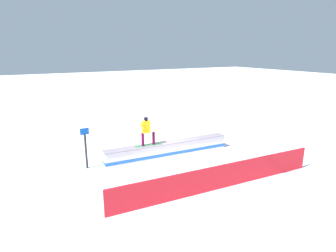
# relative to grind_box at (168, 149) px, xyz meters

# --- Properties ---
(ground_plane) EXTENTS (120.00, 120.00, 0.00)m
(ground_plane) POSITION_rel_grind_box_xyz_m (0.00, 0.00, -0.33)
(ground_plane) COLOR white
(grind_box) EXTENTS (6.87, 1.05, 0.73)m
(grind_box) POSITION_rel_grind_box_xyz_m (0.00, 0.00, 0.00)
(grind_box) COLOR white
(grind_box) RESTS_ON ground_plane
(snowboarder) EXTENTS (1.43, 0.50, 1.49)m
(snowboarder) POSITION_rel_grind_box_xyz_m (1.19, -0.08, 1.22)
(snowboarder) COLOR #3A8652
(snowboarder) RESTS_ON grind_box
(safety_fence) EXTENTS (9.40, 0.66, 1.02)m
(safety_fence) POSITION_rel_grind_box_xyz_m (0.00, 4.27, 0.18)
(safety_fence) COLOR red
(safety_fence) RESTS_ON ground_plane
(trail_marker) EXTENTS (0.40, 0.10, 1.96)m
(trail_marker) POSITION_rel_grind_box_xyz_m (4.16, -0.44, 0.72)
(trail_marker) COLOR #262628
(trail_marker) RESTS_ON ground_plane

